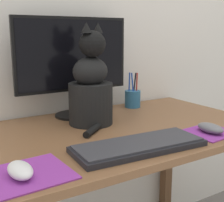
{
  "coord_description": "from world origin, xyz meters",
  "views": [
    {
      "loc": [
        -0.61,
        -0.98,
        1.12
      ],
      "look_at": [
        -0.04,
        -0.06,
        0.88
      ],
      "focal_mm": 50.0,
      "sensor_mm": 36.0,
      "label": 1
    }
  ],
  "objects_px": {
    "pen_cup": "(133,98)",
    "cat": "(91,87)",
    "keyboard": "(139,145)",
    "monitor": "(73,61)",
    "computer_mouse_left": "(20,170)",
    "computer_mouse_right": "(210,128)"
  },
  "relations": [
    {
      "from": "computer_mouse_right",
      "to": "pen_cup",
      "type": "distance_m",
      "value": 0.5
    },
    {
      "from": "computer_mouse_right",
      "to": "pen_cup",
      "type": "height_order",
      "value": "pen_cup"
    },
    {
      "from": "monitor",
      "to": "keyboard",
      "type": "bearing_deg",
      "value": -89.69
    },
    {
      "from": "computer_mouse_left",
      "to": "cat",
      "type": "relative_size",
      "value": 0.27
    },
    {
      "from": "keyboard",
      "to": "pen_cup",
      "type": "distance_m",
      "value": 0.58
    },
    {
      "from": "cat",
      "to": "computer_mouse_left",
      "type": "bearing_deg",
      "value": -158.29
    },
    {
      "from": "monitor",
      "to": "computer_mouse_right",
      "type": "relative_size",
      "value": 4.69
    },
    {
      "from": "computer_mouse_left",
      "to": "pen_cup",
      "type": "bearing_deg",
      "value": 35.07
    },
    {
      "from": "cat",
      "to": "pen_cup",
      "type": "relative_size",
      "value": 2.33
    },
    {
      "from": "computer_mouse_right",
      "to": "cat",
      "type": "bearing_deg",
      "value": 131.89
    },
    {
      "from": "computer_mouse_left",
      "to": "cat",
      "type": "bearing_deg",
      "value": 41.33
    },
    {
      "from": "monitor",
      "to": "computer_mouse_right",
      "type": "xyz_separation_m",
      "value": [
        0.32,
        -0.49,
        -0.23
      ]
    },
    {
      "from": "keyboard",
      "to": "computer_mouse_left",
      "type": "bearing_deg",
      "value": -175.34
    },
    {
      "from": "keyboard",
      "to": "pen_cup",
      "type": "bearing_deg",
      "value": 60.4
    },
    {
      "from": "keyboard",
      "to": "pen_cup",
      "type": "relative_size",
      "value": 2.54
    },
    {
      "from": "computer_mouse_left",
      "to": "computer_mouse_right",
      "type": "distance_m",
      "value": 0.7
    },
    {
      "from": "keyboard",
      "to": "computer_mouse_left",
      "type": "relative_size",
      "value": 3.99
    },
    {
      "from": "monitor",
      "to": "computer_mouse_right",
      "type": "height_order",
      "value": "monitor"
    },
    {
      "from": "cat",
      "to": "computer_mouse_right",
      "type": "bearing_deg",
      "value": -67.73
    },
    {
      "from": "pen_cup",
      "to": "cat",
      "type": "bearing_deg",
      "value": -154.19
    },
    {
      "from": "keyboard",
      "to": "monitor",
      "type": "bearing_deg",
      "value": 94.17
    },
    {
      "from": "keyboard",
      "to": "computer_mouse_right",
      "type": "height_order",
      "value": "computer_mouse_right"
    }
  ]
}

